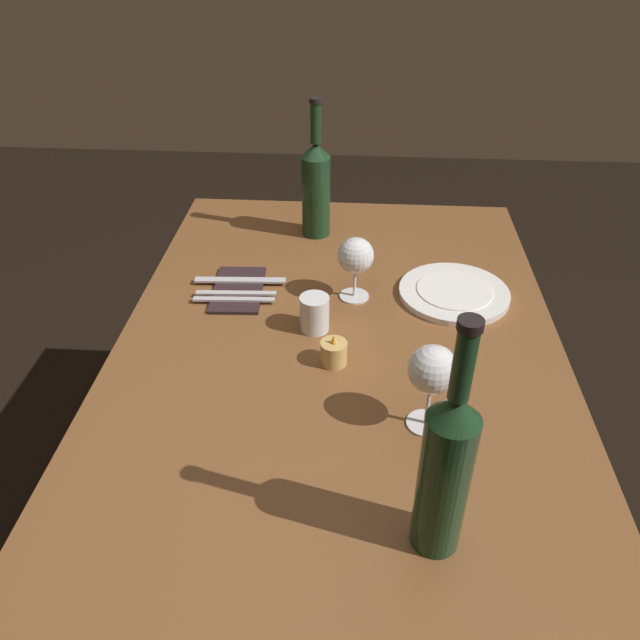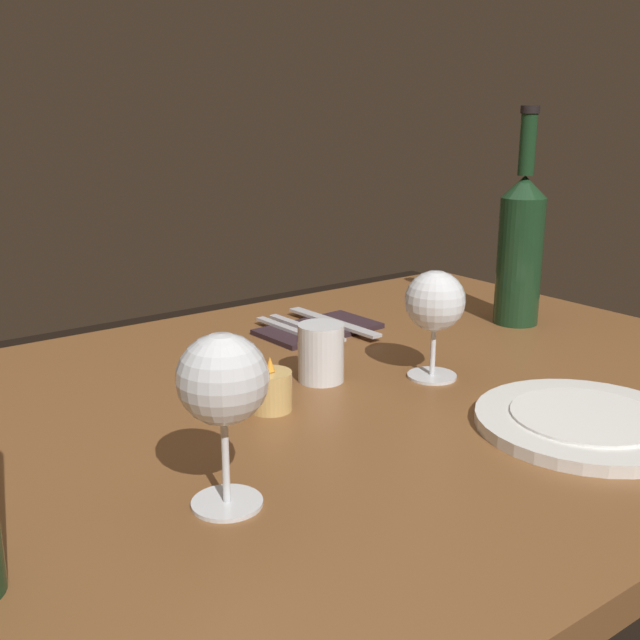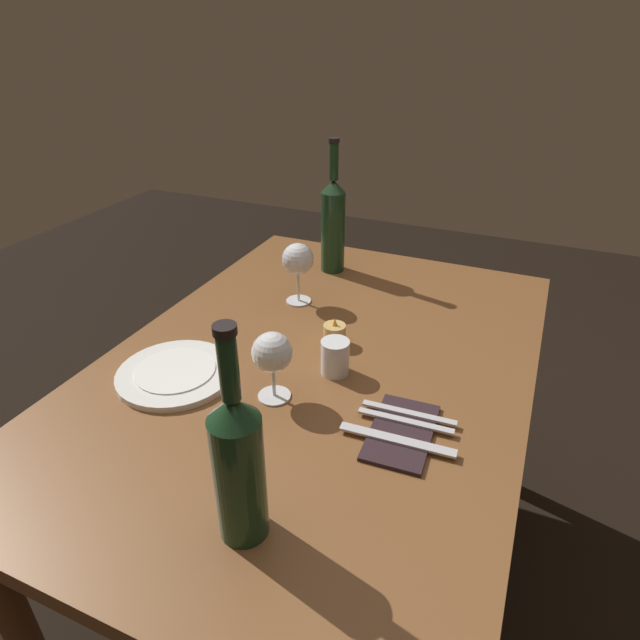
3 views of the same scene
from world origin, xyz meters
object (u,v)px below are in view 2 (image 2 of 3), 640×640
water_tumbler (321,356)px  votive_candle (270,392)px  wine_glass_right (435,304)px  dinner_plate (586,422)px  folded_napkin (318,329)px  table_knife (333,322)px  wine_bottle_second (520,245)px  fork_inner (306,328)px  wine_glass_left (223,384)px  fork_outer (293,330)px

water_tumbler → votive_candle: 0.12m
wine_glass_right → dinner_plate: bearing=-84.8°
folded_napkin → table_knife: (0.03, 0.00, 0.01)m
wine_bottle_second → votive_candle: size_ratio=5.23×
water_tumbler → votive_candle: size_ratio=1.15×
fork_inner → votive_candle: bearing=-133.3°
wine_bottle_second → wine_glass_left: bearing=-160.9°
fork_inner → fork_outer: (-0.03, 0.00, 0.00)m
wine_glass_left → wine_bottle_second: bearing=19.1°
wine_bottle_second → votive_candle: 0.55m
water_tumbler → folded_napkin: water_tumbler is taller
wine_bottle_second → table_knife: wine_bottle_second is taller
wine_glass_right → wine_bottle_second: (0.30, 0.11, 0.03)m
water_tumbler → fork_inner: 0.21m
wine_glass_right → fork_inner: bearing=94.2°
wine_glass_right → fork_inner: (-0.02, 0.26, -0.09)m
wine_glass_right → wine_bottle_second: 0.32m
folded_napkin → water_tumbler: bearing=-125.7°
fork_outer → dinner_plate: bearing=-82.4°
water_tumbler → wine_glass_right: bearing=-32.1°
wine_glass_right → votive_candle: size_ratio=2.18×
wine_glass_left → folded_napkin: bearing=44.9°
water_tumbler → wine_glass_left: bearing=-141.4°
fork_inner → dinner_plate: bearing=-85.3°
votive_candle → table_knife: size_ratio=0.32×
votive_candle → wine_glass_right: bearing=-8.3°
wine_glass_left → water_tumbler: (0.26, 0.21, -0.08)m
wine_glass_right → table_knife: size_ratio=0.69×
wine_glass_left → wine_bottle_second: wine_bottle_second is taller
dinner_plate → water_tumbler: bearing=115.9°
fork_outer → votive_candle: bearing=-129.8°
wine_glass_right → fork_outer: size_ratio=0.81×
water_tumbler → fork_outer: bearing=66.0°
water_tumbler → fork_inner: size_ratio=0.43×
fork_inner → folded_napkin: bearing=0.0°
water_tumbler → fork_outer: water_tumbler is taller
folded_napkin → votive_candle: bearing=-136.4°
wine_glass_right → votive_candle: wine_glass_right is taller
folded_napkin → fork_inner: bearing=180.0°
dinner_plate → folded_napkin: 0.49m
fork_outer → wine_glass_left: bearing=-131.3°
votive_candle → dinner_plate: size_ratio=0.27×
wine_bottle_second → fork_inner: size_ratio=1.94×
votive_candle → water_tumbler: bearing=22.5°
dinner_plate → votive_candle: bearing=134.8°
votive_candle → table_knife: bearing=40.2°
wine_glass_right → folded_napkin: bearing=88.8°
wine_glass_right → wine_bottle_second: bearing=19.7°
wine_glass_left → wine_glass_right: 0.41m
table_knife → folded_napkin: bearing=180.0°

